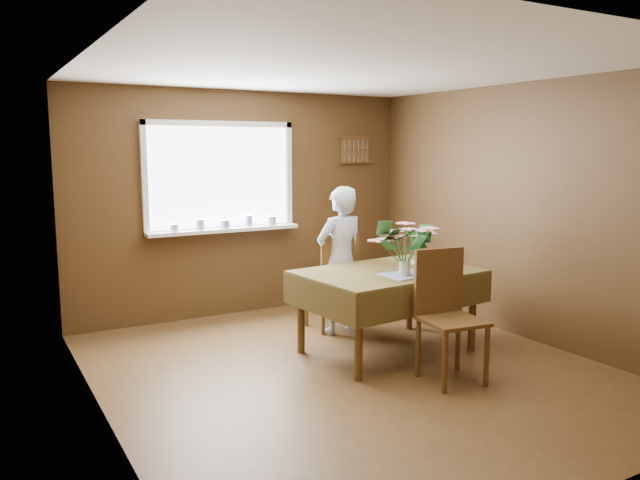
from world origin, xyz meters
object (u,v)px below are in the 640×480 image
chair_far (334,278)px  seated_woman (340,261)px  flower_bouquet (405,243)px  chair_near (446,310)px  dining_table (388,280)px

chair_far → seated_woman: size_ratio=0.68×
chair_far → flower_bouquet: bearing=93.9°
chair_near → dining_table: bearing=98.9°
chair_near → flower_bouquet: flower_bouquet is taller
dining_table → flower_bouquet: flower_bouquet is taller
flower_bouquet → chair_far: bearing=92.5°
chair_near → seated_woman: (-0.09, 1.50, 0.18)m
chair_near → chair_far: bearing=100.2°
chair_far → chair_near: chair_near is taller
flower_bouquet → seated_woman: bearing=93.0°
dining_table → chair_near: 0.78m
chair_far → seated_woman: bearing=89.8°
chair_far → flower_bouquet: flower_bouquet is taller
chair_far → chair_near: size_ratio=0.96×
chair_far → seated_woman: (-0.00, -0.12, 0.20)m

